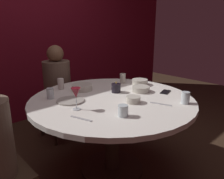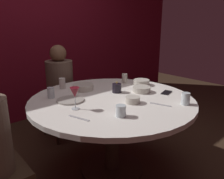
{
  "view_description": "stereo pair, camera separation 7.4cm",
  "coord_description": "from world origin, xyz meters",
  "px_view_note": "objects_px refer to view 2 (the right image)",
  "views": [
    {
      "loc": [
        -1.33,
        -1.4,
        1.4
      ],
      "look_at": [
        0.0,
        0.0,
        0.83
      ],
      "focal_mm": 36.29,
      "sensor_mm": 36.0,
      "label": 1
    },
    {
      "loc": [
        -1.27,
        -1.45,
        1.4
      ],
      "look_at": [
        0.0,
        0.0,
        0.83
      ],
      "focal_mm": 36.29,
      "sensor_mm": 36.0,
      "label": 2
    }
  ],
  "objects_px": {
    "bowl_sauce_side": "(141,82)",
    "cup_by_left_diner": "(186,99)",
    "wine_glass": "(75,93)",
    "bowl_salad_center": "(142,89)",
    "bowl_serving_large": "(133,100)",
    "cup_near_candle": "(121,111)",
    "cup_far_edge": "(62,83)",
    "dinner_plate": "(70,100)",
    "seated_diner_back": "(60,82)",
    "bowl_small_white": "(83,87)",
    "cup_center_front": "(125,78)",
    "dining_table": "(112,112)",
    "candle_holder": "(117,88)",
    "cup_by_right_diner": "(51,93)",
    "cell_phone": "(166,92)"
  },
  "relations": [
    {
      "from": "dining_table",
      "to": "bowl_sauce_side",
      "type": "distance_m",
      "value": 0.57
    },
    {
      "from": "cell_phone",
      "to": "bowl_serving_large",
      "type": "height_order",
      "value": "bowl_serving_large"
    },
    {
      "from": "bowl_serving_large",
      "to": "cup_by_right_diner",
      "type": "distance_m",
      "value": 0.74
    },
    {
      "from": "seated_diner_back",
      "to": "cup_far_edge",
      "type": "distance_m",
      "value": 0.44
    },
    {
      "from": "wine_glass",
      "to": "bowl_salad_center",
      "type": "relative_size",
      "value": 1.02
    },
    {
      "from": "dining_table",
      "to": "seated_diner_back",
      "type": "distance_m",
      "value": 0.96
    },
    {
      "from": "wine_glass",
      "to": "cup_by_left_diner",
      "type": "bearing_deg",
      "value": -34.72
    },
    {
      "from": "bowl_serving_large",
      "to": "dinner_plate",
      "type": "bearing_deg",
      "value": 133.42
    },
    {
      "from": "wine_glass",
      "to": "bowl_salad_center",
      "type": "bearing_deg",
      "value": -3.05
    },
    {
      "from": "candle_holder",
      "to": "cell_phone",
      "type": "bearing_deg",
      "value": -43.61
    },
    {
      "from": "bowl_serving_large",
      "to": "cup_by_left_diner",
      "type": "distance_m",
      "value": 0.43
    },
    {
      "from": "cell_phone",
      "to": "bowl_small_white",
      "type": "distance_m",
      "value": 0.83
    },
    {
      "from": "cup_by_right_diner",
      "to": "bowl_sauce_side",
      "type": "bearing_deg",
      "value": -14.63
    },
    {
      "from": "bowl_sauce_side",
      "to": "cup_by_left_diner",
      "type": "relative_size",
      "value": 1.69
    },
    {
      "from": "bowl_small_white",
      "to": "cup_by_left_diner",
      "type": "height_order",
      "value": "cup_by_left_diner"
    },
    {
      "from": "bowl_salad_center",
      "to": "bowl_serving_large",
      "type": "bearing_deg",
      "value": -151.31
    },
    {
      "from": "bowl_salad_center",
      "to": "cup_far_edge",
      "type": "height_order",
      "value": "cup_far_edge"
    },
    {
      "from": "cup_by_left_diner",
      "to": "candle_holder",
      "type": "bearing_deg",
      "value": 107.5
    },
    {
      "from": "bowl_salad_center",
      "to": "bowl_sauce_side",
      "type": "distance_m",
      "value": 0.26
    },
    {
      "from": "bowl_serving_large",
      "to": "cup_near_candle",
      "type": "xyz_separation_m",
      "value": [
        -0.27,
        -0.14,
        0.02
      ]
    },
    {
      "from": "cell_phone",
      "to": "cup_by_right_diner",
      "type": "relative_size",
      "value": 1.46
    },
    {
      "from": "cup_far_edge",
      "to": "dinner_plate",
      "type": "bearing_deg",
      "value": -110.18
    },
    {
      "from": "cup_near_candle",
      "to": "cup_far_edge",
      "type": "bearing_deg",
      "value": 87.31
    },
    {
      "from": "bowl_salad_center",
      "to": "bowl_small_white",
      "type": "relative_size",
      "value": 0.84
    },
    {
      "from": "cell_phone",
      "to": "bowl_serving_large",
      "type": "xyz_separation_m",
      "value": [
        -0.45,
        0.02,
        0.02
      ]
    },
    {
      "from": "seated_diner_back",
      "to": "wine_glass",
      "type": "xyz_separation_m",
      "value": [
        -0.39,
        -0.97,
        0.16
      ]
    },
    {
      "from": "seated_diner_back",
      "to": "cup_by_left_diner",
      "type": "relative_size",
      "value": 11.43
    },
    {
      "from": "wine_glass",
      "to": "dinner_plate",
      "type": "height_order",
      "value": "wine_glass"
    },
    {
      "from": "cup_near_candle",
      "to": "cup_far_edge",
      "type": "relative_size",
      "value": 0.77
    },
    {
      "from": "bowl_serving_large",
      "to": "bowl_salad_center",
      "type": "relative_size",
      "value": 0.71
    },
    {
      "from": "bowl_serving_large",
      "to": "candle_holder",
      "type": "bearing_deg",
      "value": 71.92
    },
    {
      "from": "dinner_plate",
      "to": "bowl_sauce_side",
      "type": "xyz_separation_m",
      "value": [
        0.85,
        -0.06,
        0.02
      ]
    },
    {
      "from": "cup_by_right_diner",
      "to": "cup_far_edge",
      "type": "xyz_separation_m",
      "value": [
        0.23,
        0.2,
        0.01
      ]
    },
    {
      "from": "cup_near_candle",
      "to": "bowl_small_white",
      "type": "bearing_deg",
      "value": 76.47
    },
    {
      "from": "bowl_sauce_side",
      "to": "bowl_small_white",
      "type": "bearing_deg",
      "value": 155.18
    },
    {
      "from": "bowl_salad_center",
      "to": "bowl_sauce_side",
      "type": "bearing_deg",
      "value": 42.03
    },
    {
      "from": "candle_holder",
      "to": "cup_by_left_diner",
      "type": "distance_m",
      "value": 0.66
    },
    {
      "from": "wine_glass",
      "to": "bowl_small_white",
      "type": "bearing_deg",
      "value": 49.22
    },
    {
      "from": "bowl_serving_large",
      "to": "cup_near_candle",
      "type": "bearing_deg",
      "value": -152.4
    },
    {
      "from": "bowl_serving_large",
      "to": "bowl_salad_center",
      "type": "distance_m",
      "value": 0.33
    },
    {
      "from": "bowl_small_white",
      "to": "cup_center_front",
      "type": "height_order",
      "value": "cup_center_front"
    },
    {
      "from": "cup_near_candle",
      "to": "cup_by_right_diner",
      "type": "xyz_separation_m",
      "value": [
        -0.18,
        0.72,
        0.01
      ]
    },
    {
      "from": "wine_glass",
      "to": "bowl_salad_center",
      "type": "height_order",
      "value": "wine_glass"
    },
    {
      "from": "bowl_sauce_side",
      "to": "cup_far_edge",
      "type": "distance_m",
      "value": 0.84
    },
    {
      "from": "candle_holder",
      "to": "bowl_salad_center",
      "type": "height_order",
      "value": "candle_holder"
    },
    {
      "from": "bowl_small_white",
      "to": "dinner_plate",
      "type": "bearing_deg",
      "value": -143.12
    },
    {
      "from": "bowl_small_white",
      "to": "cup_far_edge",
      "type": "height_order",
      "value": "cup_far_edge"
    },
    {
      "from": "cup_by_right_diner",
      "to": "bowl_serving_large",
      "type": "bearing_deg",
      "value": -51.65
    },
    {
      "from": "cup_center_front",
      "to": "bowl_small_white",
      "type": "bearing_deg",
      "value": 169.58
    },
    {
      "from": "cup_far_edge",
      "to": "bowl_serving_large",
      "type": "bearing_deg",
      "value": -73.49
    }
  ]
}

